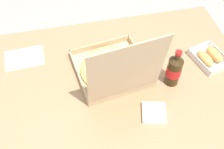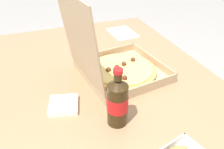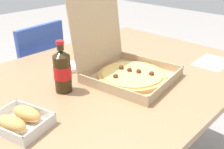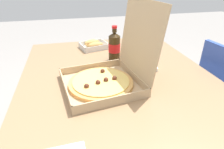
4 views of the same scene
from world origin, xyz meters
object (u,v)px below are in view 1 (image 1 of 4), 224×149
at_px(paper_menu, 24,58).
at_px(napkin_pile, 154,113).
at_px(bread_side_box, 209,57).
at_px(cola_bottle, 174,70).
at_px(pizza_box_open, 113,69).

bearing_deg(paper_menu, napkin_pile, 137.38).
bearing_deg(bread_side_box, paper_menu, -13.15).
bearing_deg(cola_bottle, bread_side_box, -159.30).
distance_m(pizza_box_open, paper_menu, 0.51).
height_order(cola_bottle, paper_menu, cola_bottle).
height_order(pizza_box_open, napkin_pile, pizza_box_open).
relative_size(bread_side_box, paper_menu, 1.06).
distance_m(paper_menu, napkin_pile, 0.77).
bearing_deg(napkin_pile, paper_menu, -39.75).
xyz_separation_m(cola_bottle, napkin_pile, (0.15, 0.17, -0.08)).
height_order(pizza_box_open, bread_side_box, pizza_box_open).
bearing_deg(cola_bottle, pizza_box_open, -19.93).
bearing_deg(pizza_box_open, bread_side_box, 179.24).
distance_m(bread_side_box, cola_bottle, 0.28).
bearing_deg(paper_menu, cola_bottle, 153.23).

